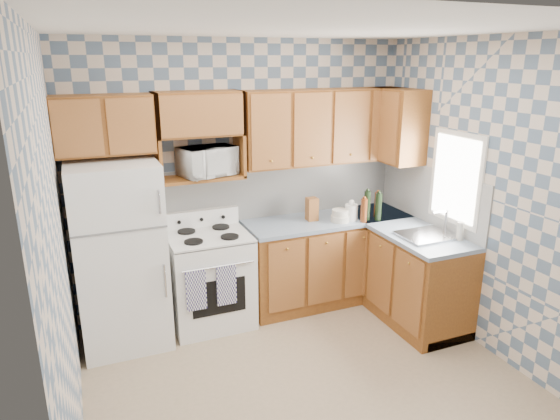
# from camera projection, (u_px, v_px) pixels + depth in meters

# --- Properties ---
(floor) EXTENTS (3.40, 3.40, 0.00)m
(floor) POSITION_uv_depth(u_px,v_px,m) (310.00, 384.00, 4.01)
(floor) COLOR #907A5E
(floor) RESTS_ON ground
(back_wall) EXTENTS (3.40, 0.02, 2.70)m
(back_wall) POSITION_uv_depth(u_px,v_px,m) (243.00, 178.00, 5.03)
(back_wall) COLOR slate
(back_wall) RESTS_ON ground
(right_wall) EXTENTS (0.02, 3.20, 2.70)m
(right_wall) POSITION_uv_depth(u_px,v_px,m) (493.00, 201.00, 4.23)
(right_wall) COLOR slate
(right_wall) RESTS_ON ground
(backsplash_back) EXTENTS (2.60, 0.02, 0.56)m
(backsplash_back) POSITION_uv_depth(u_px,v_px,m) (280.00, 189.00, 5.21)
(backsplash_back) COLOR silver
(backsplash_back) RESTS_ON back_wall
(backsplash_right) EXTENTS (0.02, 1.60, 0.56)m
(backsplash_right) POSITION_uv_depth(u_px,v_px,m) (430.00, 195.00, 4.98)
(backsplash_right) COLOR silver
(backsplash_right) RESTS_ON right_wall
(refrigerator) EXTENTS (0.75, 0.70, 1.68)m
(refrigerator) POSITION_uv_depth(u_px,v_px,m) (120.00, 256.00, 4.40)
(refrigerator) COLOR white
(refrigerator) RESTS_ON floor
(stove_body) EXTENTS (0.76, 0.65, 0.90)m
(stove_body) POSITION_uv_depth(u_px,v_px,m) (210.00, 280.00, 4.83)
(stove_body) COLOR white
(stove_body) RESTS_ON floor
(cooktop) EXTENTS (0.76, 0.65, 0.02)m
(cooktop) POSITION_uv_depth(u_px,v_px,m) (208.00, 236.00, 4.70)
(cooktop) COLOR silver
(cooktop) RESTS_ON stove_body
(backguard) EXTENTS (0.76, 0.08, 0.17)m
(backguard) POSITION_uv_depth(u_px,v_px,m) (200.00, 218.00, 4.92)
(backguard) COLOR white
(backguard) RESTS_ON cooktop
(dish_towel_left) EXTENTS (0.18, 0.02, 0.38)m
(dish_towel_left) POSITION_uv_depth(u_px,v_px,m) (196.00, 290.00, 4.42)
(dish_towel_left) COLOR navy
(dish_towel_left) RESTS_ON stove_body
(dish_towel_right) EXTENTS (0.18, 0.02, 0.38)m
(dish_towel_right) POSITION_uv_depth(u_px,v_px,m) (226.00, 285.00, 4.53)
(dish_towel_right) COLOR navy
(dish_towel_right) RESTS_ON stove_body
(base_cabinets_back) EXTENTS (1.75, 0.60, 0.88)m
(base_cabinets_back) POSITION_uv_depth(u_px,v_px,m) (327.00, 260.00, 5.33)
(base_cabinets_back) COLOR brown
(base_cabinets_back) RESTS_ON floor
(base_cabinets_right) EXTENTS (0.60, 1.60, 0.88)m
(base_cabinets_right) POSITION_uv_depth(u_px,v_px,m) (400.00, 270.00, 5.10)
(base_cabinets_right) COLOR brown
(base_cabinets_right) RESTS_ON floor
(countertop_back) EXTENTS (1.77, 0.63, 0.04)m
(countertop_back) POSITION_uv_depth(u_px,v_px,m) (329.00, 220.00, 5.19)
(countertop_back) COLOR gray
(countertop_back) RESTS_ON base_cabinets_back
(countertop_right) EXTENTS (0.63, 1.60, 0.04)m
(countertop_right) POSITION_uv_depth(u_px,v_px,m) (403.00, 227.00, 4.96)
(countertop_right) COLOR gray
(countertop_right) RESTS_ON base_cabinets_right
(upper_cabinets_back) EXTENTS (1.75, 0.33, 0.74)m
(upper_cabinets_back) POSITION_uv_depth(u_px,v_px,m) (325.00, 126.00, 5.04)
(upper_cabinets_back) COLOR brown
(upper_cabinets_back) RESTS_ON back_wall
(upper_cabinets_fridge) EXTENTS (0.82, 0.33, 0.50)m
(upper_cabinets_fridge) POSITION_uv_depth(u_px,v_px,m) (104.00, 125.00, 4.23)
(upper_cabinets_fridge) COLOR brown
(upper_cabinets_fridge) RESTS_ON back_wall
(upper_cabinets_right) EXTENTS (0.33, 0.70, 0.74)m
(upper_cabinets_right) POSITION_uv_depth(u_px,v_px,m) (395.00, 125.00, 5.13)
(upper_cabinets_right) COLOR brown
(upper_cabinets_right) RESTS_ON right_wall
(microwave_shelf) EXTENTS (0.80, 0.33, 0.03)m
(microwave_shelf) POSITION_uv_depth(u_px,v_px,m) (201.00, 178.00, 4.69)
(microwave_shelf) COLOR brown
(microwave_shelf) RESTS_ON back_wall
(microwave) EXTENTS (0.58, 0.47, 0.28)m
(microwave) POSITION_uv_depth(u_px,v_px,m) (207.00, 161.00, 4.67)
(microwave) COLOR white
(microwave) RESTS_ON microwave_shelf
(sink) EXTENTS (0.48, 0.40, 0.03)m
(sink) POSITION_uv_depth(u_px,v_px,m) (426.00, 236.00, 4.65)
(sink) COLOR #B7B7BC
(sink) RESTS_ON countertop_right
(window) EXTENTS (0.02, 0.66, 0.86)m
(window) POSITION_uv_depth(u_px,v_px,m) (456.00, 178.00, 4.60)
(window) COLOR silver
(window) RESTS_ON right_wall
(bottle_0) EXTENTS (0.07, 0.07, 0.30)m
(bottle_0) POSITION_uv_depth(u_px,v_px,m) (367.00, 206.00, 5.08)
(bottle_0) COLOR black
(bottle_0) RESTS_ON countertop_back
(bottle_1) EXTENTS (0.07, 0.07, 0.28)m
(bottle_1) POSITION_uv_depth(u_px,v_px,m) (378.00, 207.00, 5.08)
(bottle_1) COLOR black
(bottle_1) RESTS_ON countertop_back
(bottle_2) EXTENTS (0.07, 0.07, 0.26)m
(bottle_2) POSITION_uv_depth(u_px,v_px,m) (377.00, 205.00, 5.18)
(bottle_2) COLOR #652D12
(bottle_2) RESTS_ON countertop_back
(bottle_3) EXTENTS (0.07, 0.07, 0.24)m
(bottle_3) POSITION_uv_depth(u_px,v_px,m) (364.00, 211.00, 5.02)
(bottle_3) COLOR #652D12
(bottle_3) RESTS_ON countertop_back
(knife_block) EXTENTS (0.11, 0.11, 0.24)m
(knife_block) POSITION_uv_depth(u_px,v_px,m) (312.00, 209.00, 5.08)
(knife_block) COLOR brown
(knife_block) RESTS_ON countertop_back
(electric_kettle) EXTENTS (0.13, 0.13, 0.17)m
(electric_kettle) POSITION_uv_depth(u_px,v_px,m) (351.00, 212.00, 5.09)
(electric_kettle) COLOR white
(electric_kettle) RESTS_ON countertop_back
(food_containers) EXTENTS (0.19, 0.19, 0.13)m
(food_containers) POSITION_uv_depth(u_px,v_px,m) (340.00, 216.00, 5.06)
(food_containers) COLOR beige
(food_containers) RESTS_ON countertop_back
(soap_bottle) EXTENTS (0.06, 0.06, 0.17)m
(soap_bottle) POSITION_uv_depth(u_px,v_px,m) (460.00, 231.00, 4.53)
(soap_bottle) COLOR beige
(soap_bottle) RESTS_ON countertop_right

